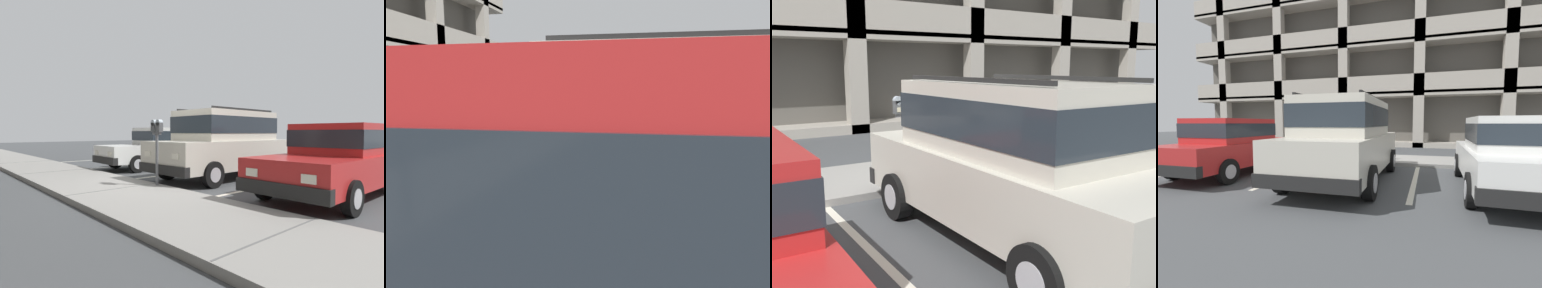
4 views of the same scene
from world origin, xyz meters
TOP-DOWN VIEW (x-y plane):
  - ground_plane at (0.00, 0.00)m, footprint 80.00×80.00m
  - sidewalk at (0.00, 1.30)m, footprint 40.00×2.20m
  - parking_stall_lines at (1.63, -1.40)m, footprint 13.19×4.80m
  - silver_suv at (0.01, -2.29)m, footprint 2.05×4.80m
  - red_sedan at (-3.32, -2.20)m, footprint 1.87×4.49m
  - dark_hatchback at (3.50, -2.41)m, footprint 1.95×4.54m
  - parking_meter_near at (-0.22, 0.35)m, footprint 0.35×0.12m

SIDE VIEW (x-z plane):
  - ground_plane at x=0.00m, z-range -0.10..0.00m
  - parking_stall_lines at x=1.63m, z-range 0.00..0.01m
  - sidewalk at x=0.00m, z-range 0.00..0.12m
  - red_sedan at x=-3.32m, z-range 0.05..1.59m
  - dark_hatchback at x=3.50m, z-range 0.05..1.59m
  - silver_suv at x=0.01m, z-range 0.07..2.11m
  - parking_meter_near at x=-0.22m, z-range 0.49..2.04m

